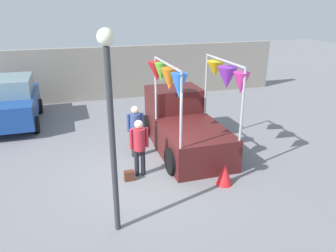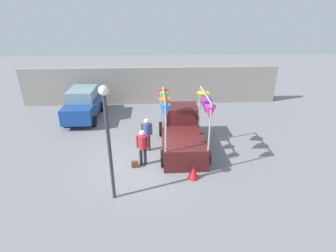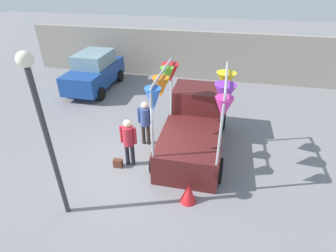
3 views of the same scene
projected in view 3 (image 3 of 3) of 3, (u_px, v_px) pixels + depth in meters
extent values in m
plane|color=slate|center=(141.00, 163.00, 8.54)|extent=(60.00, 60.00, 0.00)
cube|color=#4C1919|center=(190.00, 149.00, 8.37)|extent=(1.90, 2.60, 1.00)
cube|color=#4C1919|center=(198.00, 110.00, 9.84)|extent=(1.80, 1.40, 1.80)
cube|color=#8CB2C6|center=(199.00, 99.00, 9.60)|extent=(1.76, 1.37, 0.60)
cylinder|color=black|center=(175.00, 115.00, 10.57)|extent=(0.22, 0.76, 0.76)
cylinder|color=black|center=(222.00, 120.00, 10.22)|extent=(0.22, 0.76, 0.76)
cylinder|color=black|center=(156.00, 162.00, 8.02)|extent=(0.22, 0.76, 0.76)
cylinder|color=black|center=(218.00, 170.00, 7.67)|extent=(0.22, 0.76, 0.76)
cylinder|color=#A5A5AD|center=(171.00, 88.00, 8.77)|extent=(0.07, 0.07, 2.01)
cylinder|color=#A5A5AD|center=(224.00, 93.00, 8.45)|extent=(0.07, 0.07, 2.01)
cylinder|color=#A5A5AD|center=(152.00, 125.00, 6.73)|extent=(0.07, 0.07, 2.01)
cylinder|color=#A5A5AD|center=(221.00, 133.00, 6.41)|extent=(0.07, 0.07, 2.01)
cylinder|color=#A5A5AD|center=(162.00, 72.00, 7.23)|extent=(0.07, 2.44, 0.07)
cylinder|color=#A5A5AD|center=(227.00, 76.00, 6.91)|extent=(0.07, 2.44, 0.07)
cone|color=blue|center=(153.00, 100.00, 6.54)|extent=(0.53, 0.53, 0.64)
cone|color=#D83399|center=(223.00, 108.00, 6.25)|extent=(0.51, 0.51, 0.58)
cone|color=orange|center=(161.00, 88.00, 7.23)|extent=(0.59, 0.59, 0.60)
cone|color=purple|center=(224.00, 95.00, 6.95)|extent=(0.77, 0.77, 0.63)
cone|color=#66CC33|center=(167.00, 76.00, 7.89)|extent=(0.55, 0.55, 0.55)
cone|color=yellow|center=(226.00, 80.00, 7.57)|extent=(0.79, 0.79, 0.46)
cone|color=red|center=(170.00, 73.00, 8.32)|extent=(0.72, 0.72, 0.60)
cube|color=navy|center=(95.00, 75.00, 13.47)|extent=(1.70, 4.00, 0.90)
cube|color=#72939E|center=(94.00, 59.00, 13.19)|extent=(1.50, 2.10, 0.66)
cylinder|color=black|center=(92.00, 74.00, 14.90)|extent=(0.18, 0.64, 0.64)
cylinder|color=black|center=(120.00, 76.00, 14.60)|extent=(0.18, 0.64, 0.64)
cylinder|color=black|center=(69.00, 91.00, 12.81)|extent=(0.18, 0.64, 0.64)
cylinder|color=black|center=(101.00, 94.00, 12.50)|extent=(0.18, 0.64, 0.64)
cylinder|color=black|center=(127.00, 154.00, 8.32)|extent=(0.13, 0.13, 0.79)
cylinder|color=black|center=(133.00, 155.00, 8.28)|extent=(0.13, 0.13, 0.79)
cylinder|color=#B22633|center=(128.00, 136.00, 7.94)|extent=(0.34, 0.34, 0.62)
sphere|color=beige|center=(127.00, 124.00, 7.71)|extent=(0.24, 0.24, 0.24)
cylinder|color=#B22633|center=(121.00, 134.00, 7.96)|extent=(0.09, 0.09, 0.56)
cylinder|color=#B22633|center=(135.00, 136.00, 7.88)|extent=(0.09, 0.09, 0.56)
cylinder|color=#2D2823|center=(143.00, 134.00, 9.33)|extent=(0.13, 0.13, 0.79)
cylinder|color=#2D2823|center=(148.00, 134.00, 9.30)|extent=(0.13, 0.13, 0.79)
cylinder|color=#33477F|center=(145.00, 117.00, 8.95)|extent=(0.34, 0.34, 0.63)
sphere|color=beige|center=(144.00, 105.00, 8.72)|extent=(0.24, 0.24, 0.24)
cylinder|color=#33477F|center=(139.00, 115.00, 8.97)|extent=(0.09, 0.09, 0.57)
cylinder|color=#33477F|center=(151.00, 117.00, 8.89)|extent=(0.09, 0.09, 0.57)
cube|color=#592D1E|center=(118.00, 163.00, 8.33)|extent=(0.28, 0.16, 0.28)
cylinder|color=#333338|center=(51.00, 151.00, 5.87)|extent=(0.12, 0.12, 3.87)
sphere|color=#F2EDCC|center=(25.00, 59.00, 4.79)|extent=(0.32, 0.32, 0.32)
cube|color=gray|center=(183.00, 55.00, 14.72)|extent=(18.00, 0.36, 2.60)
cone|color=red|center=(188.00, 193.00, 7.01)|extent=(0.62, 0.62, 0.60)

